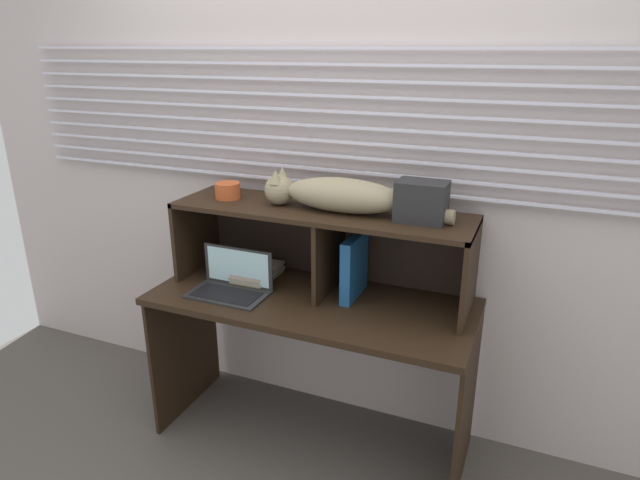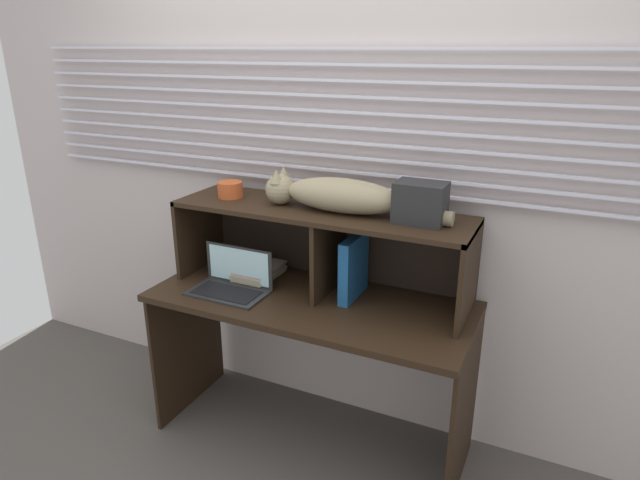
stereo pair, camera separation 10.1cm
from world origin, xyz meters
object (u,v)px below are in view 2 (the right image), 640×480
at_px(cat, 336,195).
at_px(small_basket, 230,190).
at_px(book_stack, 259,272).
at_px(storage_box, 420,203).
at_px(laptop, 232,283).
at_px(binder_upright, 354,267).

height_order(cat, small_basket, cat).
xyz_separation_m(cat, book_stack, (-0.40, 0.00, -0.43)).
distance_m(cat, book_stack, 0.59).
bearing_deg(book_stack, cat, -0.26).
height_order(book_stack, storage_box, storage_box).
bearing_deg(cat, book_stack, 179.74).
bearing_deg(cat, storage_box, -0.00).
distance_m(laptop, small_basket, 0.44).
xyz_separation_m(book_stack, storage_box, (0.77, -0.00, 0.44)).
distance_m(cat, storage_box, 0.37).
height_order(laptop, small_basket, small_basket).
bearing_deg(binder_upright, cat, 180.00).
height_order(cat, laptop, cat).
bearing_deg(book_stack, laptop, -100.26).
height_order(binder_upright, small_basket, small_basket).
bearing_deg(small_basket, binder_upright, 0.00).
xyz_separation_m(cat, laptop, (-0.44, -0.18, -0.42)).
bearing_deg(binder_upright, storage_box, 0.00).
xyz_separation_m(laptop, small_basket, (-0.11, 0.18, 0.38)).
bearing_deg(laptop, cat, 22.84).
relative_size(binder_upright, storage_box, 1.40).
bearing_deg(book_stack, small_basket, -179.25).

